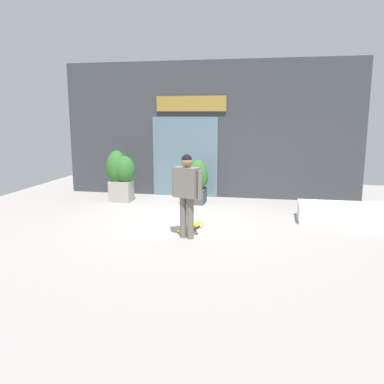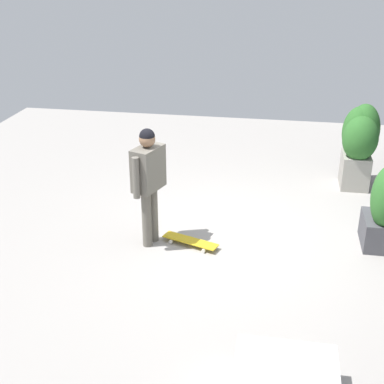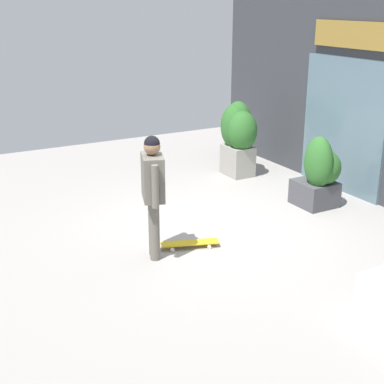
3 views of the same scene
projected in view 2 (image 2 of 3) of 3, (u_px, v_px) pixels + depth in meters
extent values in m
plane|color=#9E9993|center=(233.00, 240.00, 7.33)|extent=(12.00, 12.00, 0.00)
cylinder|color=#666056|center=(153.00, 214.00, 7.16)|extent=(0.13, 0.13, 0.82)
cylinder|color=#666056|center=(147.00, 219.00, 7.04)|extent=(0.13, 0.13, 0.82)
cube|color=#6B665B|center=(148.00, 168.00, 6.81)|extent=(0.53, 0.40, 0.58)
cylinder|color=#6B665B|center=(160.00, 164.00, 7.05)|extent=(0.09, 0.09, 0.55)
cylinder|color=#6B665B|center=(136.00, 178.00, 6.60)|extent=(0.09, 0.09, 0.55)
sphere|color=#997051|center=(147.00, 139.00, 6.65)|extent=(0.21, 0.21, 0.21)
sphere|color=black|center=(147.00, 136.00, 6.63)|extent=(0.20, 0.20, 0.20)
cube|color=gold|center=(190.00, 241.00, 7.18)|extent=(0.43, 0.81, 0.02)
cylinder|color=silver|center=(210.00, 245.00, 7.16)|extent=(0.05, 0.06, 0.05)
cylinder|color=silver|center=(203.00, 251.00, 7.01)|extent=(0.05, 0.06, 0.05)
cylinder|color=silver|center=(178.00, 236.00, 7.39)|extent=(0.05, 0.06, 0.05)
cylinder|color=silver|center=(171.00, 242.00, 7.23)|extent=(0.05, 0.06, 0.05)
cube|color=gray|center=(355.00, 170.00, 8.93)|extent=(0.59, 0.45, 0.58)
ellipsoid|color=#2D6628|center=(358.00, 132.00, 8.76)|extent=(0.58, 0.51, 0.85)
ellipsoid|color=#2D6628|center=(360.00, 139.00, 8.57)|extent=(0.55, 0.57, 0.75)
ellipsoid|color=#2D6628|center=(363.00, 130.00, 8.76)|extent=(0.56, 0.53, 0.90)
cube|color=#47474C|center=(384.00, 231.00, 7.13)|extent=(0.63, 0.59, 0.41)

